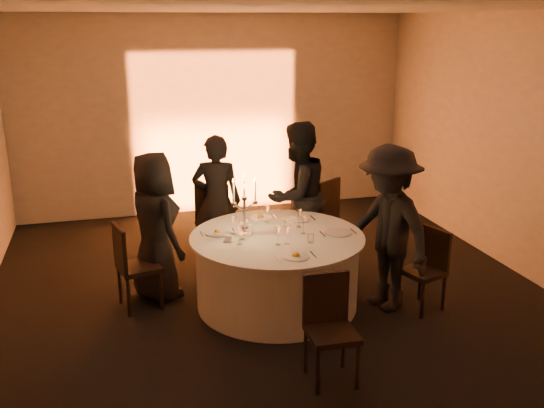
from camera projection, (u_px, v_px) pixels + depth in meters
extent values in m
plane|color=black|center=(277.00, 304.00, 6.44)|extent=(7.00, 7.00, 0.00)
plane|color=white|center=(278.00, 8.00, 5.57)|extent=(7.00, 7.00, 0.00)
plane|color=#B1ADA4|center=(215.00, 115.00, 9.24)|extent=(7.00, 0.00, 7.00)
plane|color=#B1ADA4|center=(486.00, 336.00, 2.78)|extent=(7.00, 0.00, 7.00)
plane|color=#B1ADA4|center=(535.00, 150.00, 6.77)|extent=(0.00, 7.00, 7.00)
cube|color=black|center=(221.00, 212.00, 9.38)|extent=(0.25, 0.12, 0.10)
cylinder|color=black|center=(277.00, 302.00, 6.44)|extent=(0.60, 0.60, 0.03)
cylinder|color=black|center=(277.00, 271.00, 6.33)|extent=(0.20, 0.20, 0.75)
cylinder|color=silver|center=(277.00, 271.00, 6.33)|extent=(1.68, 1.68, 0.75)
cylinder|color=silver|center=(277.00, 236.00, 6.22)|extent=(1.80, 1.80, 0.02)
cube|color=black|center=(139.00, 268.00, 6.26)|extent=(0.48, 0.48, 0.05)
cube|color=black|center=(120.00, 248.00, 6.10)|extent=(0.13, 0.40, 0.46)
cylinder|color=black|center=(161.00, 290.00, 6.26)|extent=(0.04, 0.04, 0.43)
cylinder|color=black|center=(151.00, 278.00, 6.55)|extent=(0.04, 0.04, 0.43)
cylinder|color=black|center=(128.00, 297.00, 6.10)|extent=(0.04, 0.04, 0.43)
cylinder|color=black|center=(120.00, 285.00, 6.39)|extent=(0.04, 0.04, 0.43)
cube|color=black|center=(213.00, 219.00, 7.73)|extent=(0.51, 0.51, 0.05)
cube|color=black|center=(212.00, 204.00, 7.47)|extent=(0.42, 0.13, 0.48)
cylinder|color=black|center=(228.00, 231.00, 7.98)|extent=(0.04, 0.04, 0.45)
cylinder|color=black|center=(201.00, 232.00, 7.96)|extent=(0.04, 0.04, 0.45)
cylinder|color=black|center=(227.00, 241.00, 7.63)|extent=(0.04, 0.04, 0.45)
cylinder|color=black|center=(199.00, 241.00, 7.62)|extent=(0.04, 0.04, 0.45)
cube|color=black|center=(316.00, 216.00, 7.80)|extent=(0.60, 0.60, 0.05)
cube|color=black|center=(329.00, 199.00, 7.60)|extent=(0.38, 0.27, 0.49)
cylinder|color=black|center=(313.00, 227.00, 8.12)|extent=(0.04, 0.04, 0.46)
cylinder|color=black|center=(296.00, 234.00, 7.85)|extent=(0.04, 0.04, 0.46)
cylinder|color=black|center=(336.00, 233.00, 7.89)|extent=(0.04, 0.04, 0.46)
cylinder|color=black|center=(319.00, 241.00, 7.62)|extent=(0.04, 0.04, 0.46)
cube|color=black|center=(423.00, 272.00, 6.22)|extent=(0.47, 0.47, 0.05)
cube|color=black|center=(435.00, 248.00, 6.25)|extent=(0.16, 0.36, 0.42)
cylinder|color=black|center=(399.00, 289.00, 6.32)|extent=(0.04, 0.04, 0.40)
cylinder|color=black|center=(422.00, 300.00, 6.07)|extent=(0.04, 0.04, 0.40)
cylinder|color=black|center=(420.00, 282.00, 6.50)|extent=(0.04, 0.04, 0.40)
cylinder|color=black|center=(443.00, 292.00, 6.25)|extent=(0.04, 0.04, 0.40)
cube|color=black|center=(332.00, 334.00, 4.95)|extent=(0.40, 0.40, 0.05)
cube|color=black|center=(326.00, 297.00, 5.04)|extent=(0.39, 0.05, 0.45)
cylinder|color=black|center=(318.00, 371.00, 4.82)|extent=(0.04, 0.04, 0.42)
cylinder|color=black|center=(358.00, 366.00, 4.89)|extent=(0.04, 0.04, 0.42)
cylinder|color=black|center=(306.00, 350.00, 5.13)|extent=(0.04, 0.04, 0.42)
cylinder|color=black|center=(343.00, 345.00, 5.21)|extent=(0.04, 0.04, 0.42)
imported|color=black|center=(155.00, 226.00, 6.41)|extent=(0.79, 0.92, 1.60)
imported|color=black|center=(217.00, 201.00, 7.25)|extent=(0.68, 0.55, 1.62)
imported|color=black|center=(297.00, 196.00, 7.20)|extent=(1.08, 1.00, 1.78)
imported|color=black|center=(388.00, 228.00, 6.15)|extent=(0.95, 1.25, 1.72)
cylinder|color=white|center=(218.00, 233.00, 6.28)|extent=(0.28, 0.28, 0.01)
cube|color=silver|center=(202.00, 234.00, 6.24)|extent=(0.01, 0.17, 0.01)
cube|color=silver|center=(234.00, 231.00, 6.33)|extent=(0.02, 0.17, 0.01)
sphere|color=gold|center=(218.00, 229.00, 6.27)|extent=(0.07, 0.07, 0.07)
cylinder|color=white|center=(261.00, 218.00, 6.75)|extent=(0.25, 0.25, 0.01)
cube|color=silver|center=(246.00, 219.00, 6.71)|extent=(0.02, 0.17, 0.01)
cube|color=silver|center=(275.00, 217.00, 6.79)|extent=(0.02, 0.17, 0.01)
sphere|color=gold|center=(261.00, 214.00, 6.74)|extent=(0.07, 0.07, 0.07)
cylinder|color=white|center=(298.00, 219.00, 6.71)|extent=(0.26, 0.26, 0.01)
cube|color=silver|center=(284.00, 221.00, 6.67)|extent=(0.02, 0.17, 0.01)
cube|color=silver|center=(313.00, 218.00, 6.75)|extent=(0.01, 0.17, 0.01)
cylinder|color=white|center=(338.00, 233.00, 6.28)|extent=(0.29, 0.29, 0.01)
cube|color=silver|center=(323.00, 234.00, 6.24)|extent=(0.02, 0.17, 0.01)
cube|color=silver|center=(353.00, 231.00, 6.33)|extent=(0.01, 0.17, 0.01)
cylinder|color=white|center=(296.00, 256.00, 5.65)|extent=(0.25, 0.25, 0.01)
cube|color=silver|center=(279.00, 258.00, 5.60)|extent=(0.02, 0.17, 0.01)
cube|color=silver|center=(313.00, 255.00, 5.69)|extent=(0.02, 0.17, 0.01)
sphere|color=gold|center=(296.00, 252.00, 5.63)|extent=(0.07, 0.07, 0.07)
cylinder|color=white|center=(229.00, 241.00, 6.05)|extent=(0.11, 0.11, 0.01)
cylinder|color=white|center=(229.00, 238.00, 6.04)|extent=(0.07, 0.07, 0.06)
cylinder|color=silver|center=(245.00, 234.00, 6.23)|extent=(0.13, 0.13, 0.02)
sphere|color=silver|center=(245.00, 228.00, 6.21)|extent=(0.07, 0.07, 0.07)
cylinder|color=silver|center=(245.00, 216.00, 6.17)|extent=(0.03, 0.03, 0.35)
cylinder|color=silver|center=(244.00, 198.00, 6.12)|extent=(0.06, 0.06, 0.03)
cylinder|color=silver|center=(244.00, 187.00, 6.08)|extent=(0.02, 0.02, 0.22)
cone|color=#FFA12D|center=(244.00, 174.00, 6.05)|extent=(0.02, 0.02, 0.04)
cylinder|color=silver|center=(239.00, 207.00, 6.13)|extent=(0.13, 0.02, 0.08)
cylinder|color=silver|center=(234.00, 204.00, 6.11)|extent=(0.05, 0.05, 0.03)
cylinder|color=silver|center=(233.00, 193.00, 6.07)|extent=(0.02, 0.02, 0.22)
cone|color=#FFA12D|center=(233.00, 180.00, 6.03)|extent=(0.02, 0.02, 0.04)
cylinder|color=silver|center=(250.00, 206.00, 6.16)|extent=(0.13, 0.02, 0.08)
cylinder|color=silver|center=(255.00, 202.00, 6.16)|extent=(0.05, 0.05, 0.03)
cylinder|color=silver|center=(255.00, 191.00, 6.13)|extent=(0.02, 0.02, 0.22)
cone|color=#FFA12D|center=(255.00, 179.00, 6.09)|extent=(0.02, 0.02, 0.04)
cylinder|color=white|center=(240.00, 244.00, 5.97)|extent=(0.06, 0.06, 0.01)
cylinder|color=white|center=(239.00, 239.00, 5.96)|extent=(0.01, 0.01, 0.10)
cone|color=white|center=(239.00, 230.00, 5.93)|extent=(0.07, 0.07, 0.09)
cylinder|color=white|center=(287.00, 244.00, 5.98)|extent=(0.06, 0.06, 0.01)
cylinder|color=white|center=(287.00, 239.00, 5.97)|extent=(0.01, 0.01, 0.10)
cone|color=white|center=(287.00, 230.00, 5.94)|extent=(0.07, 0.07, 0.09)
cylinder|color=white|center=(303.00, 233.00, 6.27)|extent=(0.06, 0.06, 0.01)
cylinder|color=white|center=(303.00, 229.00, 6.26)|extent=(0.01, 0.01, 0.10)
cone|color=white|center=(304.00, 220.00, 6.23)|extent=(0.07, 0.07, 0.09)
cylinder|color=white|center=(242.00, 239.00, 6.12)|extent=(0.06, 0.06, 0.01)
cylinder|color=white|center=(242.00, 234.00, 6.10)|extent=(0.01, 0.01, 0.10)
cone|color=white|center=(242.00, 225.00, 6.08)|extent=(0.07, 0.07, 0.09)
cylinder|color=white|center=(267.00, 222.00, 6.62)|extent=(0.06, 0.06, 0.01)
cylinder|color=white|center=(267.00, 218.00, 6.60)|extent=(0.01, 0.01, 0.10)
cone|color=white|center=(267.00, 210.00, 6.58)|extent=(0.07, 0.07, 0.09)
cylinder|color=white|center=(278.00, 245.00, 5.96)|extent=(0.06, 0.06, 0.01)
cylinder|color=white|center=(278.00, 240.00, 5.94)|extent=(0.01, 0.01, 0.10)
cone|color=white|center=(278.00, 231.00, 5.92)|extent=(0.07, 0.07, 0.09)
cylinder|color=white|center=(234.00, 234.00, 6.26)|extent=(0.06, 0.06, 0.01)
cylinder|color=white|center=(234.00, 229.00, 6.25)|extent=(0.01, 0.01, 0.10)
cone|color=white|center=(234.00, 221.00, 6.22)|extent=(0.07, 0.07, 0.09)
cylinder|color=white|center=(299.00, 227.00, 6.47)|extent=(0.06, 0.06, 0.01)
cylinder|color=white|center=(299.00, 222.00, 6.46)|extent=(0.01, 0.01, 0.10)
cone|color=white|center=(299.00, 214.00, 6.43)|extent=(0.07, 0.07, 0.09)
cylinder|color=white|center=(250.00, 229.00, 6.27)|extent=(0.07, 0.07, 0.09)
cylinder|color=white|center=(311.00, 238.00, 6.01)|extent=(0.07, 0.07, 0.09)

